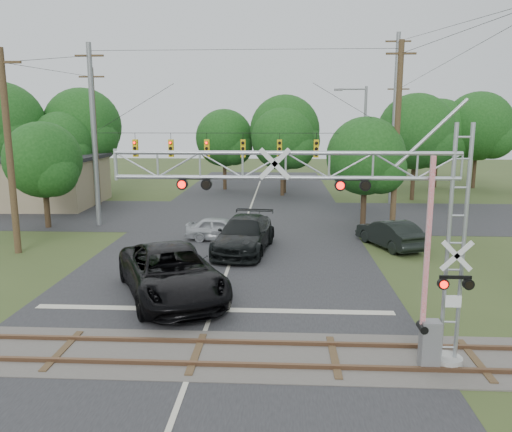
# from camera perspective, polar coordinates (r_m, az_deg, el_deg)

# --- Properties ---
(ground) EXTENTS (160.00, 160.00, 0.00)m
(ground) POSITION_cam_1_polar(r_m,az_deg,el_deg) (13.51, -8.33, -19.20)
(ground) COLOR #394821
(ground) RESTS_ON ground
(road_main) EXTENTS (14.00, 90.00, 0.02)m
(road_main) POSITION_cam_1_polar(r_m,az_deg,el_deg) (22.62, -3.39, -6.51)
(road_main) COLOR #252527
(road_main) RESTS_ON ground
(road_cross) EXTENTS (90.00, 12.00, 0.02)m
(road_cross) POSITION_cam_1_polar(r_m,az_deg,el_deg) (36.17, -0.96, 0.09)
(road_cross) COLOR #252527
(road_cross) RESTS_ON ground
(railroad_track) EXTENTS (90.00, 3.20, 0.17)m
(railroad_track) POSITION_cam_1_polar(r_m,az_deg,el_deg) (15.23, -6.82, -15.37)
(railroad_track) COLOR #4B4741
(railroad_track) RESTS_ON ground
(crossing_gantry) EXTENTS (9.60, 0.86, 6.70)m
(crossing_gantry) POSITION_cam_1_polar(r_m,az_deg,el_deg) (13.48, 10.71, -0.54)
(crossing_gantry) COLOR #979892
(crossing_gantry) RESTS_ON ground
(traffic_signal_span) EXTENTS (19.34, 0.36, 11.50)m
(traffic_signal_span) POSITION_cam_1_polar(r_m,az_deg,el_deg) (31.52, 0.12, 8.75)
(traffic_signal_span) COLOR gray
(traffic_signal_span) RESTS_ON ground
(pickup_black) EXTENTS (5.92, 7.75, 1.96)m
(pickup_black) POSITION_cam_1_polar(r_m,az_deg,el_deg) (19.65, -9.67, -6.39)
(pickup_black) COLOR black
(pickup_black) RESTS_ON ground
(car_dark) EXTENTS (3.34, 6.52, 1.81)m
(car_dark) POSITION_cam_1_polar(r_m,az_deg,el_deg) (26.05, -1.33, -2.13)
(car_dark) COLOR black
(car_dark) RESTS_ON ground
(sedan_silver) EXTENTS (4.08, 1.96, 1.35)m
(sedan_silver) POSITION_cam_1_polar(r_m,az_deg,el_deg) (28.59, -4.07, -1.47)
(sedan_silver) COLOR #A8ACB0
(sedan_silver) RESTS_ON ground
(suv_dark) EXTENTS (3.20, 4.89, 1.52)m
(suv_dark) POSITION_cam_1_polar(r_m,az_deg,el_deg) (27.88, 15.06, -1.95)
(suv_dark) COLOR black
(suv_dark) RESTS_ON ground
(streetlight) EXTENTS (2.48, 0.26, 9.29)m
(streetlight) POSITION_cam_1_polar(r_m,az_deg,el_deg) (39.11, 11.99, 8.31)
(streetlight) COLOR gray
(streetlight) RESTS_ON ground
(utility_poles) EXTENTS (27.63, 29.68, 13.59)m
(utility_poles) POSITION_cam_1_polar(r_m,az_deg,el_deg) (34.61, 4.62, 9.33)
(utility_poles) COLOR #432E1F
(utility_poles) RESTS_ON ground
(treeline) EXTENTS (50.10, 27.11, 9.99)m
(treeline) POSITION_cam_1_polar(r_m,az_deg,el_deg) (45.16, 0.14, 9.54)
(treeline) COLOR #372819
(treeline) RESTS_ON ground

